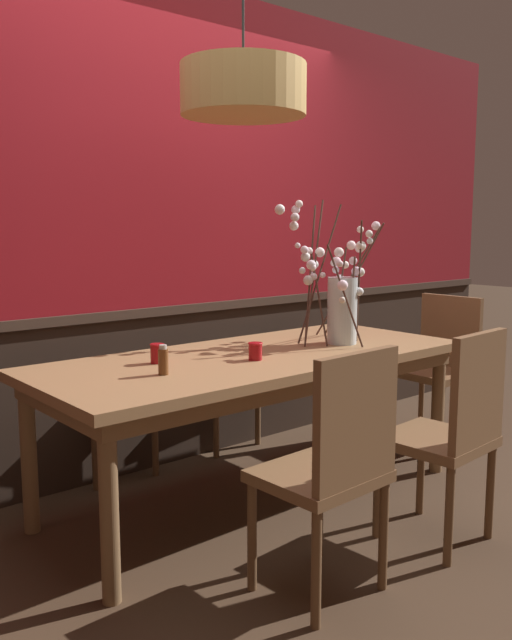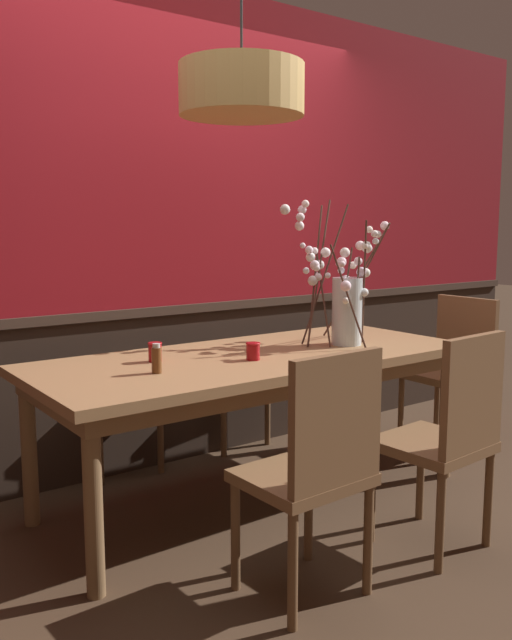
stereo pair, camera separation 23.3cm
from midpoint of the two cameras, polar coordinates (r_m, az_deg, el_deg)
name	(u,v)px [view 2 (the right image)]	position (r m, az deg, el deg)	size (l,w,h in m)	color
ground_plane	(256,498)	(3.46, 1.99, -15.10)	(24.00, 24.00, 0.00)	#422D1E
back_wall	(176,231)	(3.82, -5.14, 7.63)	(6.05, 0.14, 2.69)	#2D2119
dining_table	(256,370)	(3.26, 2.05, -4.32)	(2.20, 0.92, 0.74)	#997047
chair_head_east_end	(454,363)	(4.36, 18.19, -3.54)	(0.42, 0.46, 0.92)	brown
chair_near_side_right	(447,432)	(2.92, 18.43, -9.19)	(0.43, 0.43, 0.94)	brown
chair_near_side_left	(316,463)	(2.43, 7.98, -12.16)	(0.44, 0.40, 0.94)	brown
chair_far_side_left	(114,376)	(3.81, -10.49, -4.77)	(0.44, 0.44, 0.94)	brown
chair_far_side_right	(223,361)	(4.17, -1.28, -3.60)	(0.43, 0.41, 0.92)	brown
vase_with_blossoms	(344,297)	(3.54, 9.48, 1.93)	(0.61, 0.49, 0.77)	silver
candle_holder_nearer_center	(253,351)	(3.09, 1.90, -2.71)	(0.07, 0.07, 0.08)	#9E0F14
candle_holder_nearer_edge	(155,352)	(3.07, -6.57, -2.77)	(0.07, 0.07, 0.09)	#9E0F14
condiment_bottle	(157,359)	(2.83, -6.25, -3.40)	(0.04, 0.04, 0.13)	brown
pendant_lamp	(242,91)	(3.14, 1.00, 19.19)	(0.57, 0.57, 0.83)	tan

